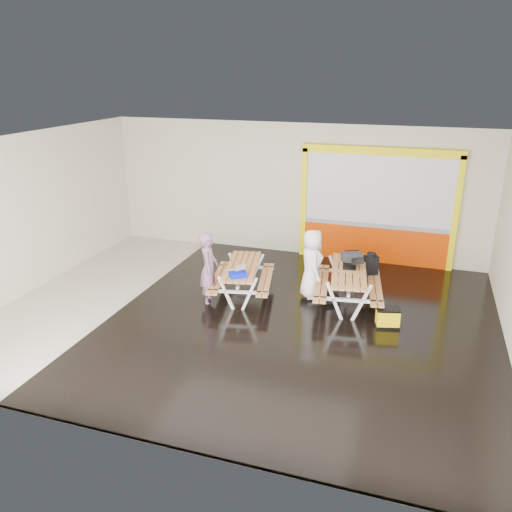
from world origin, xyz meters
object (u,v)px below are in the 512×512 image
(laptop_right, at_px, (352,264))
(dark_case, at_px, (330,299))
(laptop_left, at_px, (236,270))
(blue_pouch, at_px, (238,275))
(fluke_bag, at_px, (388,318))
(backpack, at_px, (371,264))
(toolbox, at_px, (351,256))
(picnic_table_right, at_px, (348,279))
(person_left, at_px, (209,269))
(picnic_table_left, at_px, (242,273))
(person_right, at_px, (312,264))

(laptop_right, xyz_separation_m, dark_case, (-0.40, -0.23, -0.75))
(laptop_left, bearing_deg, blue_pouch, -61.79)
(laptop_left, relative_size, fluke_bag, 0.87)
(backpack, bearing_deg, dark_case, -135.31)
(toolbox, bearing_deg, backpack, 14.87)
(picnic_table_right, distance_m, person_left, 2.96)
(picnic_table_left, relative_size, toolbox, 4.44)
(backpack, bearing_deg, laptop_right, -124.23)
(backpack, bearing_deg, toolbox, -165.13)
(picnic_table_left, bearing_deg, picnic_table_right, 7.75)
(fluke_bag, bearing_deg, laptop_right, 130.78)
(toolbox, bearing_deg, dark_case, -117.58)
(picnic_table_left, height_order, fluke_bag, picnic_table_left)
(picnic_table_right, xyz_separation_m, toolbox, (-0.04, 0.58, 0.29))
(dark_case, xyz_separation_m, fluke_bag, (1.27, -0.78, 0.12))
(person_left, relative_size, person_right, 1.06)
(picnic_table_right, distance_m, laptop_left, 2.37)
(laptop_right, relative_size, fluke_bag, 0.95)
(picnic_table_left, xyz_separation_m, laptop_right, (2.31, 0.51, 0.29))
(laptop_right, distance_m, fluke_bag, 1.48)
(dark_case, bearing_deg, backpack, 44.69)
(person_left, height_order, backpack, person_left)
(toolbox, bearing_deg, fluke_bag, -55.89)
(toolbox, xyz_separation_m, dark_case, (-0.32, -0.62, -0.79))
(blue_pouch, bearing_deg, toolbox, 35.91)
(picnic_table_left, bearing_deg, person_left, -139.69)
(laptop_right, bearing_deg, toolbox, 101.01)
(laptop_left, bearing_deg, picnic_table_left, 93.49)
(fluke_bag, bearing_deg, picnic_table_right, 138.14)
(picnic_table_right, bearing_deg, fluke_bag, -41.86)
(laptop_right, bearing_deg, backpack, 55.77)
(person_left, bearing_deg, toolbox, -80.01)
(person_right, distance_m, backpack, 1.35)
(blue_pouch, height_order, backpack, backpack)
(laptop_left, height_order, dark_case, laptop_left)
(blue_pouch, bearing_deg, backpack, 32.97)
(person_left, relative_size, laptop_right, 3.32)
(picnic_table_left, relative_size, picnic_table_right, 0.95)
(picnic_table_right, relative_size, blue_pouch, 6.56)
(person_right, xyz_separation_m, backpack, (1.18, 0.66, -0.11))
(picnic_table_left, height_order, laptop_right, laptop_right)
(laptop_right, bearing_deg, person_left, -160.97)
(person_left, bearing_deg, picnic_table_left, -65.92)
(toolbox, xyz_separation_m, fluke_bag, (0.95, -1.40, -0.67))
(picnic_table_left, distance_m, dark_case, 1.98)
(picnic_table_right, height_order, person_left, person_left)
(toolbox, bearing_deg, picnic_table_right, -86.14)
(laptop_left, xyz_separation_m, backpack, (2.62, 1.43, -0.07))
(laptop_left, height_order, laptop_right, laptop_right)
(picnic_table_left, height_order, person_left, person_left)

